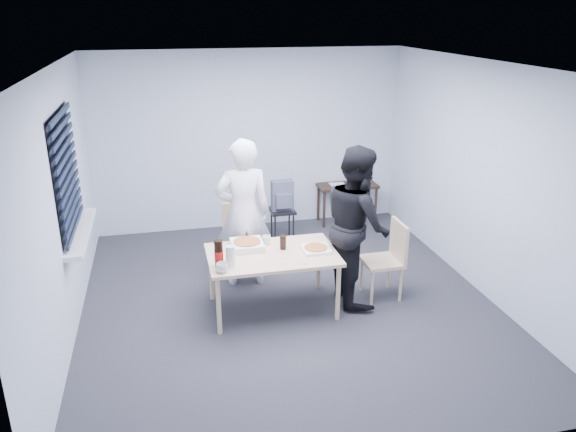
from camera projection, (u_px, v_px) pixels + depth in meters
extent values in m
plane|color=#2C2C30|center=(288.00, 302.00, 6.34)|extent=(5.00, 5.00, 0.00)
plane|color=white|center=(288.00, 65.00, 5.43)|extent=(5.00, 5.00, 0.00)
plane|color=silver|center=(249.00, 141.00, 8.17)|extent=(4.50, 0.00, 4.50)
plane|color=silver|center=(375.00, 309.00, 3.60)|extent=(4.50, 0.00, 4.50)
plane|color=silver|center=(61.00, 208.00, 5.41)|extent=(0.00, 5.00, 5.00)
plane|color=silver|center=(481.00, 179.00, 6.36)|extent=(0.00, 5.00, 5.00)
plane|color=black|center=(65.00, 172.00, 5.69)|extent=(0.00, 1.30, 1.30)
cube|color=black|center=(68.00, 172.00, 5.70)|extent=(0.04, 1.30, 1.25)
cube|color=silver|center=(81.00, 232.00, 5.94)|extent=(0.18, 1.42, 0.05)
cube|color=beige|center=(272.00, 255.00, 5.97)|extent=(1.37, 0.87, 0.04)
cylinder|color=beige|center=(219.00, 306.00, 5.61)|extent=(0.05, 0.05, 0.63)
cylinder|color=beige|center=(211.00, 274.00, 6.29)|extent=(0.05, 0.05, 0.63)
cylinder|color=beige|center=(338.00, 293.00, 5.87)|extent=(0.05, 0.05, 0.63)
cylinder|color=beige|center=(318.00, 263.00, 6.56)|extent=(0.05, 0.05, 0.63)
cube|color=beige|center=(242.00, 243.00, 6.84)|extent=(0.42, 0.42, 0.04)
cube|color=beige|center=(239.00, 219.00, 6.93)|extent=(0.42, 0.04, 0.44)
cylinder|color=beige|center=(231.00, 267.00, 6.72)|extent=(0.03, 0.03, 0.41)
cylinder|color=beige|center=(227.00, 255.00, 7.03)|extent=(0.03, 0.03, 0.41)
cylinder|color=beige|center=(259.00, 264.00, 6.80)|extent=(0.03, 0.03, 0.41)
cylinder|color=beige|center=(254.00, 253.00, 7.11)|extent=(0.03, 0.03, 0.41)
cube|color=beige|center=(382.00, 262.00, 6.33)|extent=(0.42, 0.42, 0.04)
cube|color=beige|center=(399.00, 241.00, 6.28)|extent=(0.04, 0.42, 0.44)
cylinder|color=beige|center=(372.00, 288.00, 6.21)|extent=(0.03, 0.03, 0.41)
cylinder|color=beige|center=(362.00, 274.00, 6.52)|extent=(0.03, 0.03, 0.41)
cylinder|color=beige|center=(401.00, 285.00, 6.29)|extent=(0.03, 0.03, 0.41)
cylinder|color=beige|center=(389.00, 272.00, 6.60)|extent=(0.03, 0.03, 0.41)
imported|color=white|center=(243.00, 213.00, 6.49)|extent=(0.65, 0.42, 1.77)
imported|color=black|center=(357.00, 225.00, 6.15)|extent=(0.47, 0.86, 1.77)
cube|color=black|center=(347.00, 186.00, 8.53)|extent=(0.90, 0.40, 0.04)
cylinder|color=black|center=(324.00, 210.00, 8.40)|extent=(0.04, 0.04, 0.56)
cylinder|color=black|center=(318.00, 203.00, 8.69)|extent=(0.04, 0.04, 0.56)
cylinder|color=black|center=(376.00, 206.00, 8.57)|extent=(0.04, 0.04, 0.56)
cylinder|color=black|center=(368.00, 199.00, 8.86)|extent=(0.04, 0.04, 0.56)
cube|color=black|center=(282.00, 211.00, 7.85)|extent=(0.34, 0.34, 0.04)
cylinder|color=black|center=(275.00, 230.00, 7.78)|extent=(0.04, 0.04, 0.43)
cylinder|color=black|center=(272.00, 224.00, 8.02)|extent=(0.04, 0.04, 0.43)
cylinder|color=black|center=(293.00, 229.00, 7.84)|extent=(0.04, 0.04, 0.43)
cylinder|color=black|center=(289.00, 222.00, 8.08)|extent=(0.04, 0.04, 0.43)
cube|color=slate|center=(282.00, 195.00, 7.77)|extent=(0.30, 0.16, 0.42)
cube|color=slate|center=(284.00, 201.00, 7.69)|extent=(0.22, 0.06, 0.20)
cube|color=white|center=(247.00, 247.00, 6.08)|extent=(0.34, 0.34, 0.04)
cube|color=white|center=(247.00, 243.00, 6.07)|extent=(0.34, 0.34, 0.04)
cylinder|color=#CC7F38|center=(247.00, 241.00, 6.06)|extent=(0.29, 0.29, 0.01)
cube|color=white|center=(316.00, 249.00, 6.03)|extent=(0.29, 0.29, 0.03)
cylinder|color=#CC7F38|center=(316.00, 247.00, 6.02)|extent=(0.25, 0.25, 0.01)
imported|color=white|center=(222.00, 268.00, 5.52)|extent=(0.17, 0.17, 0.10)
imported|color=white|center=(266.00, 240.00, 6.19)|extent=(0.10, 0.10, 0.09)
cylinder|color=black|center=(283.00, 242.00, 6.04)|extent=(0.09, 0.09, 0.15)
cylinder|color=black|center=(219.00, 254.00, 5.61)|extent=(0.09, 0.09, 0.29)
cylinder|color=red|center=(219.00, 255.00, 5.61)|extent=(0.09, 0.09, 0.10)
cylinder|color=silver|center=(231.00, 256.00, 5.62)|extent=(0.11, 0.11, 0.22)
torus|color=red|center=(304.00, 264.00, 5.72)|extent=(0.05, 0.05, 0.00)
cube|color=white|center=(339.00, 186.00, 8.46)|extent=(0.31, 0.36, 0.01)
cube|color=black|center=(361.00, 181.00, 8.56)|extent=(0.17, 0.13, 0.07)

